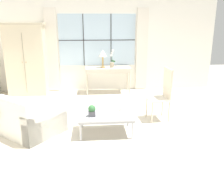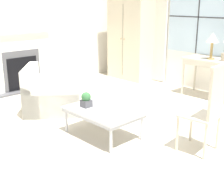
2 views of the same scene
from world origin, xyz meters
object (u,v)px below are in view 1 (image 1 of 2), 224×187
at_px(potted_plant_small, 92,111).
at_px(pillar_candle, 121,109).
at_px(table_lamp, 103,54).
at_px(armchair_upholstered, 32,121).
at_px(potted_orchid, 112,61).
at_px(coffee_table, 106,116).
at_px(armoire, 26,59).
at_px(console_table, 108,70).
at_px(side_chair_wooden, 163,92).

xyz_separation_m(potted_plant_small, pillar_candle, (0.57, 0.21, -0.06)).
height_order(table_lamp, armchair_upholstered, table_lamp).
height_order(potted_orchid, coffee_table, potted_orchid).
bearing_deg(armoire, console_table, -0.38).
height_order(side_chair_wooden, coffee_table, side_chair_wooden).
xyz_separation_m(table_lamp, pillar_candle, (0.24, -2.66, -0.72)).
relative_size(table_lamp, potted_plant_small, 2.32).
bearing_deg(potted_orchid, potted_plant_small, -101.91).
bearing_deg(pillar_candle, coffee_table, -157.78).
distance_m(table_lamp, potted_orchid, 0.34).
bearing_deg(pillar_candle, table_lamp, 95.11).
height_order(armoire, armchair_upholstered, armoire).
xyz_separation_m(table_lamp, potted_orchid, (0.27, 0.01, -0.21)).
relative_size(armoire, pillar_candle, 16.45).
xyz_separation_m(armoire, pillar_candle, (2.44, -2.71, -0.59)).
bearing_deg(armchair_upholstered, console_table, 58.94).
bearing_deg(console_table, potted_orchid, -10.80).
distance_m(table_lamp, armchair_upholstered, 3.22).
xyz_separation_m(console_table, pillar_candle, (0.09, -2.69, -0.25)).
distance_m(side_chair_wooden, pillar_candle, 1.11).
xyz_separation_m(coffee_table, pillar_candle, (0.31, 0.12, 0.09)).
height_order(potted_orchid, side_chair_wooden, potted_orchid).
bearing_deg(coffee_table, armchair_upholstered, 176.99).
xyz_separation_m(potted_orchid, armchair_upholstered, (-1.77, -2.72, -0.69)).
xyz_separation_m(armchair_upholstered, potted_plant_small, (1.17, -0.16, 0.23)).
distance_m(armoire, console_table, 2.38).
xyz_separation_m(armoire, coffee_table, (2.14, -2.83, -0.69)).
bearing_deg(console_table, pillar_candle, -88.14).
bearing_deg(coffee_table, console_table, 85.56).
relative_size(console_table, coffee_table, 1.26).
xyz_separation_m(potted_orchid, side_chair_wooden, (0.94, -2.19, -0.32)).
distance_m(armoire, potted_orchid, 2.48).
relative_size(side_chair_wooden, pillar_candle, 9.21).
bearing_deg(table_lamp, potted_plant_small, -96.63).
bearing_deg(potted_orchid, table_lamp, -177.97).
height_order(armoire, pillar_candle, armoire).
relative_size(console_table, side_chair_wooden, 1.16).
xyz_separation_m(table_lamp, armchair_upholstered, (-1.50, -2.71, -0.90)).
height_order(table_lamp, side_chair_wooden, table_lamp).
height_order(armoire, side_chair_wooden, armoire).
relative_size(potted_orchid, armchair_upholstered, 0.40).
distance_m(potted_orchid, coffee_table, 2.88).
height_order(armchair_upholstered, potted_plant_small, armchair_upholstered).
xyz_separation_m(console_table, coffee_table, (-0.22, -2.82, -0.34)).
height_order(armoire, potted_orchid, armoire).
xyz_separation_m(side_chair_wooden, potted_plant_small, (-1.55, -0.68, -0.13)).
relative_size(armoire, potted_plant_small, 9.29).
bearing_deg(pillar_candle, console_table, 91.86).
bearing_deg(potted_plant_small, table_lamp, 83.37).
bearing_deg(armchair_upholstered, pillar_candle, 1.63).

